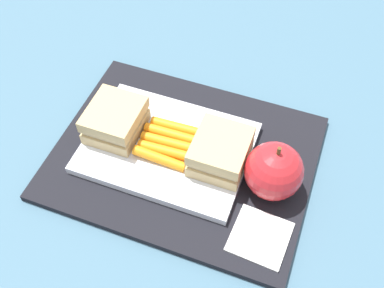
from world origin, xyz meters
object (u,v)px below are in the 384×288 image
(carrot_sticks_bundle, at_px, (167,142))
(apple, at_px, (274,171))
(sandwich_half_left, at_px, (115,120))
(sandwich_half_right, at_px, (220,152))
(food_tray, at_px, (167,148))
(paper_napkin, at_px, (260,237))

(carrot_sticks_bundle, relative_size, apple, 0.90)
(sandwich_half_left, xyz_separation_m, sandwich_half_right, (0.16, 0.00, 0.00))
(food_tray, relative_size, apple, 2.62)
(food_tray, distance_m, carrot_sticks_bundle, 0.01)
(carrot_sticks_bundle, bearing_deg, paper_napkin, -28.00)
(food_tray, bearing_deg, sandwich_half_right, 0.00)
(sandwich_half_right, xyz_separation_m, apple, (0.07, -0.01, 0.00))
(apple, bearing_deg, sandwich_half_left, 177.92)
(sandwich_half_right, bearing_deg, food_tray, 180.00)
(sandwich_half_right, height_order, apple, apple)
(sandwich_half_right, height_order, paper_napkin, sandwich_half_right)
(carrot_sticks_bundle, distance_m, apple, 0.15)
(sandwich_half_right, xyz_separation_m, carrot_sticks_bundle, (-0.08, 0.00, -0.02))
(sandwich_half_left, xyz_separation_m, paper_napkin, (0.24, -0.08, -0.03))
(sandwich_half_right, relative_size, carrot_sticks_bundle, 1.01)
(food_tray, height_order, apple, apple)
(sandwich_half_right, relative_size, apple, 0.91)
(food_tray, relative_size, sandwich_half_right, 2.88)
(food_tray, distance_m, apple, 0.16)
(sandwich_half_left, relative_size, paper_napkin, 1.14)
(sandwich_half_right, relative_size, paper_napkin, 1.14)
(apple, relative_size, paper_napkin, 1.26)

